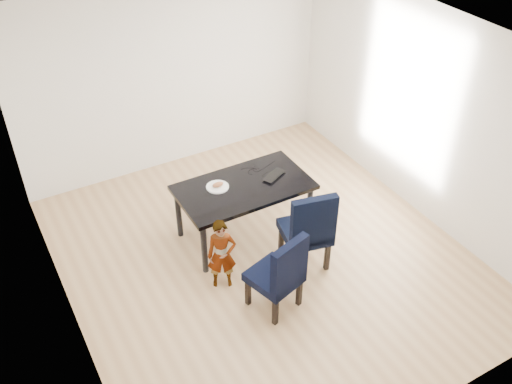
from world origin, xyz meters
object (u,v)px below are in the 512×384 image
dining_table (244,210)px  laptop (271,174)px  chair_right (305,225)px  chair_left (274,271)px  plate (217,187)px  child (222,255)px

dining_table → laptop: laptop is taller
chair_right → chair_left: bearing=-135.5°
chair_right → plate: chair_right is taller
chair_left → chair_right: 0.79m
plate → chair_left: bearing=-90.1°
chair_right → dining_table: bearing=128.2°
laptop → child: bearing=7.8°
plate → child: bearing=-114.0°
chair_left → laptop: (0.68, 1.23, 0.26)m
chair_right → plate: 1.14m
chair_left → child: size_ratio=1.13×
plate → laptop: size_ratio=0.81×
dining_table → child: size_ratio=1.79×
plate → laptop: bearing=-7.9°
chair_right → plate: bearing=138.8°
dining_table → child: 0.91m
dining_table → plate: (-0.29, 0.12, 0.38)m
laptop → chair_left: bearing=35.3°
dining_table → chair_right: 0.88m
plate → dining_table: bearing=-22.9°
dining_table → chair_right: (0.38, -0.78, 0.17)m
chair_left → laptop: 1.43m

